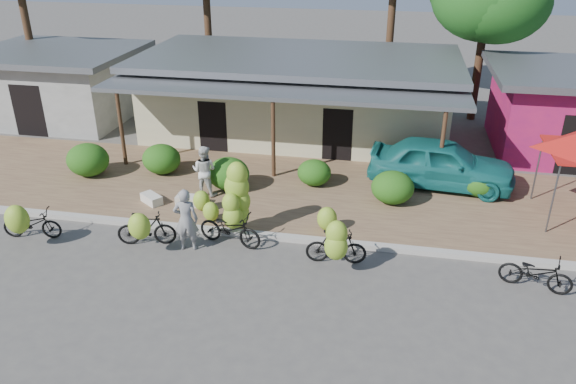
% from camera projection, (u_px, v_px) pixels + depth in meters
% --- Properties ---
extents(ground, '(100.00, 100.00, 0.00)m').
position_uv_depth(ground, '(223.00, 274.00, 14.44)').
color(ground, '#4D4A48').
rests_on(ground, ground).
extents(sidewalk, '(60.00, 6.00, 0.12)m').
position_uv_depth(sidewalk, '(267.00, 190.00, 18.84)').
color(sidewalk, olive).
rests_on(sidewalk, ground).
extents(curb, '(60.00, 0.25, 0.15)m').
position_uv_depth(curb, '(243.00, 234.00, 16.18)').
color(curb, '#A8A399').
rests_on(curb, ground).
extents(shop_main, '(13.00, 8.50, 3.35)m').
position_uv_depth(shop_main, '(298.00, 95.00, 23.37)').
color(shop_main, '#BAB38C').
rests_on(shop_main, ground).
extents(shop_pink, '(6.00, 6.00, 3.25)m').
position_uv_depth(shop_pink, '(566.00, 110.00, 21.64)').
color(shop_pink, '#BD1D50').
rests_on(shop_pink, ground).
extents(shop_grey, '(7.00, 6.00, 3.15)m').
position_uv_depth(shop_grey, '(59.00, 84.00, 25.37)').
color(shop_grey, '#A3A29E').
rests_on(shop_grey, ground).
extents(hedge_0, '(1.48, 1.34, 1.16)m').
position_uv_depth(hedge_0, '(88.00, 160.00, 19.60)').
color(hedge_0, '#1B4F12').
rests_on(hedge_0, sidewalk).
extents(hedge_1, '(1.36, 1.22, 1.06)m').
position_uv_depth(hedge_1, '(161.00, 159.00, 19.79)').
color(hedge_1, '#1B4F12').
rests_on(hedge_1, sidewalk).
extents(hedge_2, '(1.40, 1.26, 1.09)m').
position_uv_depth(hedge_2, '(228.00, 174.00, 18.60)').
color(hedge_2, '#1B4F12').
rests_on(hedge_2, sidewalk).
extents(hedge_3, '(1.14, 1.03, 0.89)m').
position_uv_depth(hedge_3, '(314.00, 173.00, 18.92)').
color(hedge_3, '#1B4F12').
rests_on(hedge_3, sidewalk).
extents(hedge_4, '(1.35, 1.21, 1.05)m').
position_uv_depth(hedge_4, '(393.00, 187.00, 17.66)').
color(hedge_4, '#1B4F12').
rests_on(hedge_4, sidewalk).
extents(hedge_5, '(1.16, 1.05, 0.91)m').
position_uv_depth(hedge_5, '(480.00, 183.00, 18.15)').
color(hedge_5, '#1B4F12').
rests_on(hedge_5, sidewalk).
extents(bike_far_left, '(1.76, 1.34, 1.35)m').
position_uv_depth(bike_far_left, '(28.00, 223.00, 15.74)').
color(bike_far_left, black).
rests_on(bike_far_left, ground).
extents(bike_left, '(1.70, 1.29, 1.31)m').
position_uv_depth(bike_left, '(145.00, 228.00, 15.39)').
color(bike_left, black).
rests_on(bike_left, ground).
extents(bike_center, '(1.98, 1.36, 2.29)m').
position_uv_depth(bike_center, '(234.00, 212.00, 15.63)').
color(bike_center, black).
rests_on(bike_center, ground).
extents(bike_right, '(1.64, 1.20, 1.58)m').
position_uv_depth(bike_right, '(336.00, 245.00, 14.43)').
color(bike_right, black).
rests_on(bike_right, ground).
extents(bike_far_right, '(1.80, 1.00, 0.90)m').
position_uv_depth(bike_far_right, '(536.00, 273.00, 13.69)').
color(bike_far_right, black).
rests_on(bike_far_right, ground).
extents(loose_banana_a, '(0.53, 0.45, 0.66)m').
position_uv_depth(loose_banana_a, '(202.00, 201.00, 17.27)').
color(loose_banana_a, '#A9C932').
rests_on(loose_banana_a, sidewalk).
extents(loose_banana_b, '(0.49, 0.41, 0.61)m').
position_uv_depth(loose_banana_b, '(211.00, 211.00, 16.67)').
color(loose_banana_b, '#A9C932').
rests_on(loose_banana_b, sidewalk).
extents(loose_banana_c, '(0.58, 0.49, 0.72)m').
position_uv_depth(loose_banana_c, '(327.00, 219.00, 16.14)').
color(loose_banana_c, '#A9C932').
rests_on(loose_banana_c, sidewalk).
extents(sack_near, '(0.85, 0.41, 0.30)m').
position_uv_depth(sack_near, '(190.00, 200.00, 17.68)').
color(sack_near, white).
rests_on(sack_near, sidewalk).
extents(sack_far, '(0.83, 0.74, 0.28)m').
position_uv_depth(sack_far, '(152.00, 199.00, 17.80)').
color(sack_far, white).
rests_on(sack_far, sidewalk).
extents(vendor, '(0.74, 0.57, 1.82)m').
position_uv_depth(vendor, '(186.00, 220.00, 15.18)').
color(vendor, gray).
rests_on(vendor, ground).
extents(bystander, '(0.87, 0.70, 1.69)m').
position_uv_depth(bystander, '(204.00, 171.00, 18.07)').
color(bystander, silver).
rests_on(bystander, sidewalk).
extents(teal_van, '(4.93, 2.35, 1.63)m').
position_uv_depth(teal_van, '(441.00, 163.00, 18.72)').
color(teal_van, '#176B69').
rests_on(teal_van, sidewalk).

